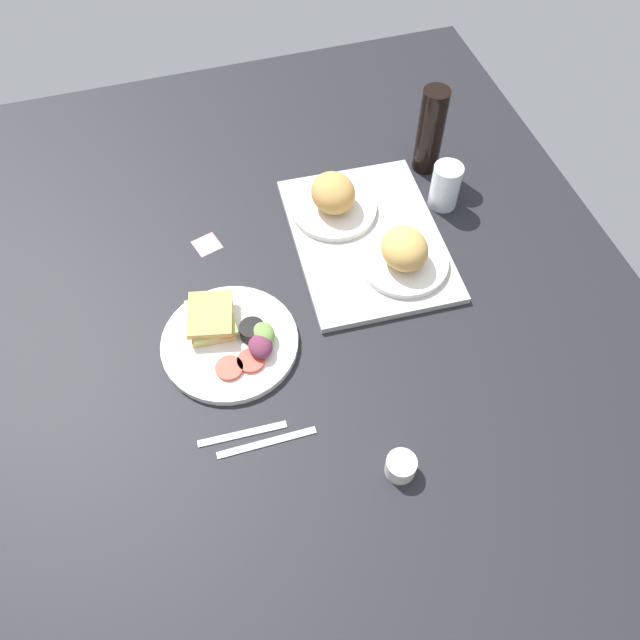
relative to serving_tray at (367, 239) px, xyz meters
The scene contains 11 objects.
ground_plane 28.01cm from the serving_tray, 47.57° to the right, with size 190.00×150.00×3.00cm, color black.
serving_tray is the anchor object (origin of this frame).
bread_plate_near 12.25cm from the serving_tray, 153.69° to the right, with size 20.19×20.19×9.38cm.
bread_plate_far 11.98cm from the serving_tray, 25.24° to the left, with size 19.78×19.78×9.32cm.
plate_with_salad 40.38cm from the serving_tray, 62.83° to the right, with size 28.15×28.15×5.40cm.
drinking_glass 22.74cm from the serving_tray, 106.50° to the left, with size 6.93×6.93×11.28cm, color silver.
soda_bottle 31.33cm from the serving_tray, 131.52° to the left, with size 6.40×6.40×22.30cm, color black.
espresso_cup 55.71cm from the serving_tray, 12.90° to the right, with size 5.60×5.60×4.00cm, color silver.
fork 54.75cm from the serving_tray, 44.43° to the right, with size 17.00×1.40×0.50cm, color #B7B7BC.
knife 54.32cm from the serving_tray, 39.20° to the right, with size 19.00×1.40×0.50cm, color #B7B7BC.
sticky_note 37.00cm from the serving_tray, 104.87° to the right, with size 5.60×5.60×0.12cm, color pink.
Camera 1 is at (72.85, -18.21, 111.57)cm, focal length 35.90 mm.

